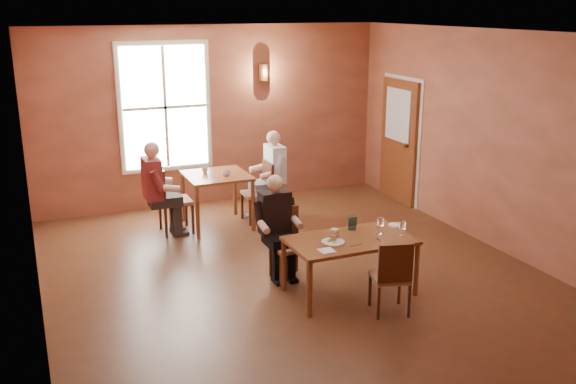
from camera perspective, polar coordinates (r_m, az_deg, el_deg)
name	(u,v)px	position (r m, az deg, el deg)	size (l,w,h in m)	color
ground	(294,275)	(8.22, 0.55, -7.41)	(6.00, 7.00, 0.01)	brown
wall_back	(212,116)	(10.97, -6.77, 6.74)	(6.00, 0.04, 3.00)	brown
wall_front	(487,265)	(4.88, 17.27, -6.20)	(6.00, 0.04, 3.00)	brown
wall_left	(28,187)	(7.13, -22.12, 0.41)	(0.04, 7.00, 3.00)	brown
wall_right	(494,141)	(9.32, 17.80, 4.36)	(0.04, 7.00, 3.00)	brown
ceiling	(295,33)	(7.53, 0.61, 13.98)	(6.00, 7.00, 0.04)	white
window	(165,107)	(10.70, -10.87, 7.40)	(1.36, 0.10, 1.96)	white
door	(398,142)	(11.18, 9.77, 4.44)	(0.12, 1.04, 2.10)	maroon
wall_sconce	(263,72)	(11.07, -2.19, 10.58)	(0.16, 0.16, 0.28)	brown
main_table	(349,266)	(7.65, 5.49, -6.56)	(1.46, 0.82, 0.68)	brown
chair_diner_main	(289,245)	(7.95, 0.09, -4.76)	(0.39, 0.39, 0.89)	#4F2E11
diner_main	(290,232)	(7.86, 0.18, -3.61)	(0.50, 0.50, 1.25)	#362317
chair_empty	(390,276)	(7.22, 9.04, -7.36)	(0.38, 0.38, 0.86)	maroon
plate_food	(333,241)	(7.38, 4.02, -4.40)	(0.27, 0.27, 0.03)	silver
sandwich	(334,235)	(7.48, 4.15, -3.82)	(0.09, 0.09, 0.11)	tan
goblet_a	(380,225)	(7.75, 8.21, -2.88)	(0.08, 0.08, 0.19)	white
goblet_b	(402,228)	(7.69, 10.12, -3.15)	(0.08, 0.08, 0.19)	white
goblet_c	(378,233)	(7.51, 8.04, -3.61)	(0.07, 0.07, 0.17)	white
menu_stand	(352,223)	(7.80, 5.72, -2.73)	(0.11, 0.05, 0.18)	#2B4534
knife	(356,245)	(7.33, 6.04, -4.75)	(0.19, 0.02, 0.00)	silver
napkin	(327,251)	(7.15, 3.45, -5.22)	(0.17, 0.17, 0.01)	white
side_plate	(395,225)	(8.04, 9.52, -2.91)	(0.17, 0.17, 0.01)	silver
second_table	(217,200)	(9.91, -6.30, -0.74)	(0.94, 0.94, 0.83)	brown
chair_diner_white	(257,192)	(10.09, -2.78, -0.01)	(0.42, 0.42, 0.94)	brown
diner_white	(259,179)	(10.04, -2.63, 1.16)	(0.55, 0.55, 1.36)	white
chair_diner_maroon	(175,199)	(9.73, -9.98, -0.65)	(0.45, 0.45, 1.01)	#492A12
diner_maroon	(173,188)	(9.68, -10.20, 0.36)	(0.55, 0.55, 1.38)	maroon
cup_a	(226,173)	(9.70, -5.51, 1.72)	(0.12, 0.12, 0.09)	silver
cup_b	(205,170)	(9.88, -7.40, 1.94)	(0.10, 0.10, 0.10)	white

